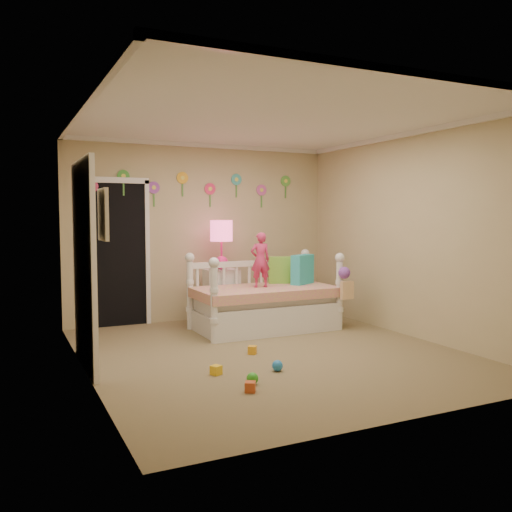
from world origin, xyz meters
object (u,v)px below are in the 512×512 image
child (260,260)px  table_lamp (221,237)px  nightstand (222,296)px  daybed (264,291)px

child → table_lamp: table_lamp is taller
child → nightstand: size_ratio=0.96×
child → table_lamp: 0.82m
nightstand → table_lamp: (0.00, 0.00, 0.85)m
daybed → nightstand: daybed is taller
daybed → child: child is taller
child → table_lamp: bearing=-60.8°
daybed → child: 0.43m
nightstand → table_lamp: size_ratio=1.09×
table_lamp → child: bearing=-69.1°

